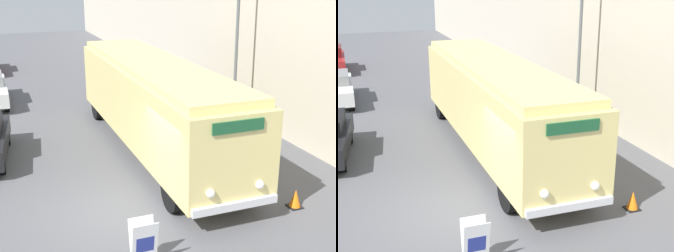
{
  "view_description": "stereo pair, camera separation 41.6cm",
  "coord_description": "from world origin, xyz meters",
  "views": [
    {
      "loc": [
        -2.65,
        -10.51,
        5.97
      ],
      "look_at": [
        1.85,
        1.16,
        1.83
      ],
      "focal_mm": 50.0,
      "sensor_mm": 36.0,
      "label": 1
    },
    {
      "loc": [
        -2.26,
        -10.65,
        5.97
      ],
      "look_at": [
        1.85,
        1.16,
        1.83
      ],
      "focal_mm": 50.0,
      "sensor_mm": 36.0,
      "label": 2
    }
  ],
  "objects": [
    {
      "name": "ground_plane",
      "position": [
        0.0,
        0.0,
        0.0
      ],
      "size": [
        80.0,
        80.0,
        0.0
      ],
      "primitive_type": "plane",
      "color": "#56565B"
    },
    {
      "name": "streetlamp",
      "position": [
        6.24,
        5.24,
        4.91
      ],
      "size": [
        0.36,
        0.36,
        7.78
      ],
      "color": "#595E60",
      "rests_on": "ground_plane"
    },
    {
      "name": "building_wall_right",
      "position": [
        7.49,
        10.0,
        3.0
      ],
      "size": [
        0.3,
        60.0,
        6.0
      ],
      "color": "beige",
      "rests_on": "ground_plane"
    },
    {
      "name": "vintage_bus",
      "position": [
        2.45,
        4.02,
        1.8
      ],
      "size": [
        2.4,
        11.6,
        3.13
      ],
      "color": "black",
      "rests_on": "ground_plane"
    },
    {
      "name": "traffic_cone",
      "position": [
        4.52,
        -1.31,
        0.25
      ],
      "size": [
        0.36,
        0.36,
        0.51
      ],
      "color": "black",
      "rests_on": "ground_plane"
    },
    {
      "name": "sign_board",
      "position": [
        -0.04,
        -2.32,
        0.52
      ],
      "size": [
        0.56,
        0.4,
        1.07
      ],
      "color": "gray",
      "rests_on": "ground_plane"
    }
  ]
}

